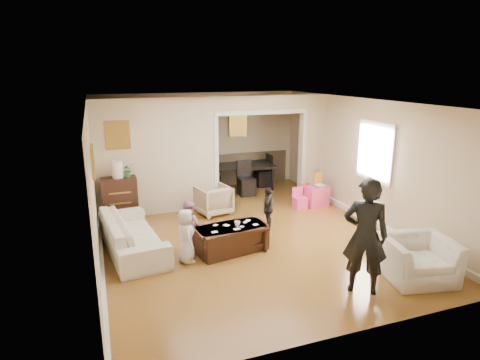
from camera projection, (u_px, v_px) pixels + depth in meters
name	position (u px, v px, depth m)	size (l,w,h in m)	color
floor	(243.00, 233.00, 8.20)	(7.00, 7.00, 0.00)	#9D6528
partition_left	(158.00, 157.00, 9.05)	(2.75, 0.18, 2.60)	beige
partition_right	(311.00, 146.00, 10.30)	(0.55, 0.18, 2.60)	beige
partition_header	(261.00, 103.00, 9.56)	(2.22, 0.18, 0.35)	beige
window_pane	(375.00, 152.00, 8.32)	(0.03, 0.95, 1.10)	white
framed_art_partition	(117.00, 135.00, 8.54)	(0.45, 0.03, 0.55)	brown
framed_art_sofa_wall	(93.00, 161.00, 6.30)	(0.03, 0.55, 0.40)	brown
framed_art_alcove	(238.00, 125.00, 11.24)	(0.45, 0.03, 0.55)	brown
sofa	(132.00, 234.00, 7.31)	(2.22, 0.87, 0.65)	beige
armchair_back	(213.00, 200.00, 9.22)	(0.69, 0.71, 0.65)	tan
armchair_front	(418.00, 259.00, 6.31)	(1.02, 0.89, 0.66)	beige
dresser	(120.00, 201.00, 8.62)	(0.72, 0.41, 0.99)	#32160F
table_lamp	(118.00, 169.00, 8.45)	(0.22, 0.22, 0.36)	#FBEECD
potted_plant	(128.00, 170.00, 8.52)	(0.27, 0.23, 0.29)	#356B2F
coffee_table	(231.00, 239.00, 7.32)	(1.25, 0.63, 0.47)	#371C11
coffee_cup	(237.00, 224.00, 7.24)	(0.11, 0.11, 0.10)	silver
play_table	(315.00, 196.00, 9.80)	(0.51, 0.51, 0.49)	#FF4378
cereal_box	(318.00, 178.00, 9.83)	(0.20, 0.07, 0.30)	yellow
cyan_cup	(312.00, 185.00, 9.65)	(0.08, 0.08, 0.08)	teal
toy_block	(308.00, 184.00, 9.80)	(0.08, 0.06, 0.05)	red
play_bowl	(319.00, 186.00, 9.64)	(0.22, 0.22, 0.05)	silver
dining_table	(238.00, 177.00, 11.19)	(1.93, 1.08, 0.68)	black
adult_person	(365.00, 236.00, 5.82)	(0.63, 0.42, 1.74)	black
child_kneel_a	(186.00, 236.00, 6.85)	(0.46, 0.30, 0.93)	silver
child_kneel_b	(189.00, 225.00, 7.31)	(0.46, 0.36, 0.94)	pink
child_toddler	(268.00, 208.00, 8.29)	(0.52, 0.22, 0.88)	black
craft_papers	(235.00, 226.00, 7.28)	(0.90, 0.44, 0.00)	white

